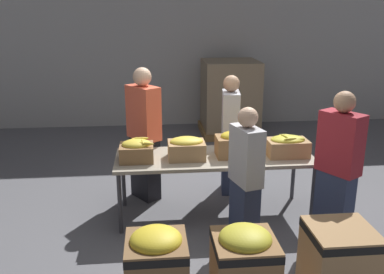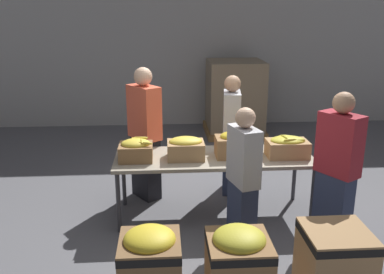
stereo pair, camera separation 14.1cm
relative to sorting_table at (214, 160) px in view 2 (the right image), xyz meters
name	(u,v)px [view 2 (the right image)]	position (x,y,z in m)	size (l,w,h in m)	color
ground_plane	(213,214)	(0.00, 0.00, -0.71)	(30.00, 30.00, 0.00)	slate
wall_back	(190,30)	(0.00, 4.30, 1.29)	(16.00, 0.08, 4.00)	#B7B7B2
sorting_table	(214,160)	(0.00, 0.00, 0.00)	(2.33, 0.82, 0.76)	#9E937F
banana_box_0	(136,149)	(-0.91, -0.06, 0.18)	(0.39, 0.34, 0.26)	olive
banana_box_1	(186,148)	(-0.34, -0.05, 0.18)	(0.42, 0.32, 0.26)	tan
banana_box_2	(237,144)	(0.26, -0.02, 0.21)	(0.49, 0.32, 0.32)	olive
banana_box_3	(287,146)	(0.85, -0.07, 0.18)	(0.48, 0.31, 0.26)	tan
volunteer_0	(337,170)	(1.20, -0.69, 0.11)	(0.42, 0.49, 1.64)	#2D3856
volunteer_1	(243,180)	(0.21, -0.73, 0.04)	(0.30, 0.44, 1.51)	#2D3856
volunteer_2	(145,135)	(-0.83, 0.59, 0.16)	(0.46, 0.51, 1.73)	black
volunteer_3	(231,136)	(0.31, 0.68, 0.09)	(0.27, 0.45, 1.61)	#2D3856
donation_bin_0	(150,265)	(-0.72, -1.59, -0.33)	(0.51, 0.51, 0.71)	olive
donation_bin_1	(238,263)	(0.03, -1.59, -0.35)	(0.53, 0.53, 0.68)	olive
donation_bin_2	(334,261)	(0.87, -1.59, -0.36)	(0.56, 0.56, 0.63)	tan
pallet_stack_0	(235,98)	(0.83, 3.48, 0.01)	(1.15, 1.15, 1.45)	olive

